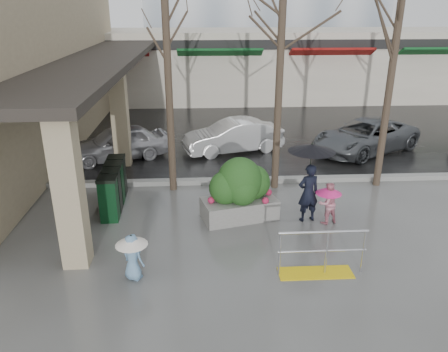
{
  "coord_description": "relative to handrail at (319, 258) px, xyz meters",
  "views": [
    {
      "loc": [
        -1.12,
        -9.07,
        5.41
      ],
      "look_at": [
        -0.53,
        1.33,
        1.3
      ],
      "focal_mm": 35.0,
      "sensor_mm": 36.0,
      "label": 1
    }
  ],
  "objects": [
    {
      "name": "street_asphalt",
      "position": [
        -1.36,
        23.2,
        -0.37
      ],
      "size": [
        120.0,
        36.0,
        0.01
      ],
      "primitive_type": "cube",
      "color": "black",
      "rests_on": "ground"
    },
    {
      "name": "ground",
      "position": [
        -1.36,
        1.2,
        -0.38
      ],
      "size": [
        120.0,
        120.0,
        0.0
      ],
      "primitive_type": "plane",
      "color": "#51514F",
      "rests_on": "ground"
    },
    {
      "name": "woman",
      "position": [
        0.32,
        2.48,
        0.95
      ],
      "size": [
        1.21,
        1.21,
        2.17
      ],
      "rotation": [
        0.0,
        0.0,
        3.37
      ],
      "color": "black",
      "rests_on": "ground"
    },
    {
      "name": "curb",
      "position": [
        -1.36,
        5.2,
        -0.3
      ],
      "size": [
        120.0,
        0.3,
        0.15
      ],
      "primitive_type": "cube",
      "color": "gray",
      "rests_on": "ground"
    },
    {
      "name": "handrail",
      "position": [
        0.0,
        0.0,
        0.0
      ],
      "size": [
        1.9,
        0.5,
        1.03
      ],
      "color": "yellow",
      "rests_on": "ground"
    },
    {
      "name": "pillar_front",
      "position": [
        -5.26,
        0.7,
        1.37
      ],
      "size": [
        0.55,
        0.55,
        3.5
      ],
      "primitive_type": "cube",
      "color": "tan",
      "rests_on": "ground"
    },
    {
      "name": "tree_west",
      "position": [
        -3.36,
        4.8,
        4.71
      ],
      "size": [
        3.2,
        3.2,
        6.8
      ],
      "color": "#382B21",
      "rests_on": "ground"
    },
    {
      "name": "car_b",
      "position": [
        -1.21,
        8.42,
        0.25
      ],
      "size": [
        4.04,
        2.33,
        1.26
      ],
      "primitive_type": "imported",
      "rotation": [
        0.0,
        0.0,
        -1.29
      ],
      "color": "white",
      "rests_on": "ground"
    },
    {
      "name": "planter",
      "position": [
        -1.46,
        2.74,
        0.44
      ],
      "size": [
        2.15,
        1.44,
        1.71
      ],
      "rotation": [
        0.0,
        0.0,
        0.26
      ],
      "color": "slate",
      "rests_on": "ground"
    },
    {
      "name": "car_a",
      "position": [
        -5.54,
        7.8,
        0.25
      ],
      "size": [
        3.99,
        2.74,
        1.26
      ],
      "primitive_type": "imported",
      "rotation": [
        0.0,
        0.0,
        -1.2
      ],
      "color": "#A1A1A5",
      "rests_on": "ground"
    },
    {
      "name": "child_blue",
      "position": [
        -3.94,
        0.04,
        0.27
      ],
      "size": [
        0.68,
        0.68,
        1.04
      ],
      "rotation": [
        0.0,
        0.0,
        2.54
      ],
      "color": "#6995BC",
      "rests_on": "ground"
    },
    {
      "name": "tree_mideast",
      "position": [
        3.14,
        4.8,
        4.48
      ],
      "size": [
        3.2,
        3.2,
        6.5
      ],
      "color": "#382B21",
      "rests_on": "ground"
    },
    {
      "name": "storefront_row",
      "position": [
        0.64,
        19.17,
        1.64
      ],
      "size": [
        34.0,
        6.74,
        4.0
      ],
      "color": "beige",
      "rests_on": "ground"
    },
    {
      "name": "pillar_back",
      "position": [
        -5.26,
        7.2,
        1.37
      ],
      "size": [
        0.55,
        0.55,
        3.5
      ],
      "primitive_type": "cube",
      "color": "tan",
      "rests_on": "ground"
    },
    {
      "name": "child_pink",
      "position": [
        0.81,
        2.31,
        0.28
      ],
      "size": [
        0.68,
        0.68,
        1.13
      ],
      "rotation": [
        0.0,
        0.0,
        3.44
      ],
      "color": "pink",
      "rests_on": "ground"
    },
    {
      "name": "news_boxes",
      "position": [
        -4.96,
        3.63,
        0.24
      ],
      "size": [
        0.57,
        2.21,
        1.22
      ],
      "rotation": [
        0.0,
        0.0,
        0.03
      ],
      "color": "#0B3217",
      "rests_on": "ground"
    },
    {
      "name": "canopy_slab",
      "position": [
        -6.16,
        9.2,
        3.25
      ],
      "size": [
        2.8,
        18.0,
        0.25
      ],
      "primitive_type": "cube",
      "color": "#2D2823",
      "rests_on": "pillar_front"
    },
    {
      "name": "tree_midwest",
      "position": [
        -0.16,
        4.8,
        4.86
      ],
      "size": [
        3.2,
        3.2,
        7.0
      ],
      "color": "#382B21",
      "rests_on": "ground"
    },
    {
      "name": "car_c",
      "position": [
        3.95,
        8.18,
        0.25
      ],
      "size": [
        4.96,
        4.12,
        1.26
      ],
      "primitive_type": "imported",
      "rotation": [
        0.0,
        0.0,
        -1.03
      ],
      "color": "#585C5F",
      "rests_on": "ground"
    }
  ]
}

